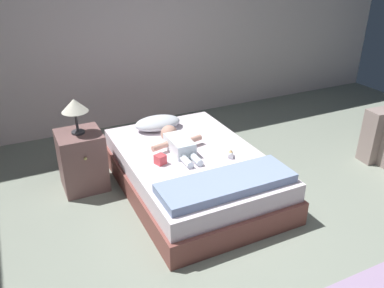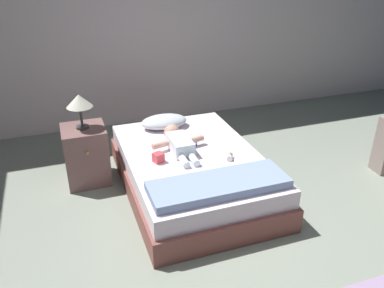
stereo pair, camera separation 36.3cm
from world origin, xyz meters
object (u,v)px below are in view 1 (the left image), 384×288
object	(u,v)px
toy_block	(160,159)
toothbrush	(194,143)
bed	(192,172)
baby_bottle	(230,154)
lamp	(74,107)
pillow	(158,123)
nightstand	(82,160)
baby	(177,143)

from	to	relation	value
toy_block	toothbrush	bearing A→B (deg)	27.12
bed	baby_bottle	distance (m)	0.43
lamp	toy_block	bearing A→B (deg)	-43.15
pillow	lamp	world-z (taller)	lamp
pillow	toy_block	bearing A→B (deg)	-109.72
bed	nightstand	size ratio (longest dim) A/B	3.24
lamp	baby_bottle	size ratio (longest dim) A/B	3.16
nightstand	lamp	bearing A→B (deg)	90.00
lamp	pillow	bearing A→B (deg)	11.22
pillow	toy_block	world-z (taller)	pillow
toothbrush	lamp	bearing A→B (deg)	162.41
toothbrush	lamp	distance (m)	1.17
bed	nightstand	bearing A→B (deg)	151.53
nightstand	toy_block	size ratio (longest dim) A/B	5.35
bed	toothbrush	bearing A→B (deg)	59.41
lamp	bed	bearing A→B (deg)	-28.47
nightstand	baby_bottle	bearing A→B (deg)	-30.63
bed	baby	size ratio (longest dim) A/B	2.76
toy_block	baby_bottle	bearing A→B (deg)	-14.89
lamp	baby_bottle	world-z (taller)	lamp
baby	toothbrush	size ratio (longest dim) A/B	5.06
baby	toy_block	distance (m)	0.32
lamp	baby_bottle	bearing A→B (deg)	-30.63
baby	nightstand	xyz separation A→B (m)	(-0.84, 0.36, -0.17)
pillow	nightstand	bearing A→B (deg)	-168.78
baby	toy_block	size ratio (longest dim) A/B	6.27
baby	baby_bottle	distance (m)	0.52
pillow	baby_bottle	size ratio (longest dim) A/B	4.67
pillow	lamp	xyz separation A→B (m)	(-0.85, -0.17, 0.38)
bed	toy_block	xyz separation A→B (m)	(-0.34, -0.05, 0.24)
bed	lamp	distance (m)	1.24
lamp	toy_block	xyz separation A→B (m)	(0.59, -0.55, -0.41)
lamp	toy_block	world-z (taller)	lamp
toothbrush	toy_block	world-z (taller)	toy_block
baby	baby_bottle	size ratio (longest dim) A/B	6.38
baby	nightstand	bearing A→B (deg)	156.73
lamp	toothbrush	bearing A→B (deg)	-17.59
lamp	baby_bottle	xyz separation A→B (m)	(1.21, -0.72, -0.42)
pillow	toy_block	xyz separation A→B (m)	(-0.26, -0.72, -0.02)
pillow	baby_bottle	world-z (taller)	pillow
nightstand	baby_bottle	xyz separation A→B (m)	(1.21, -0.72, 0.13)
lamp	nightstand	bearing A→B (deg)	-90.00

